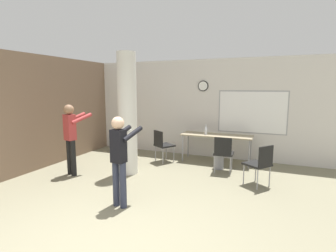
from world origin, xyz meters
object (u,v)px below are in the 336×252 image
(person_playing_front, at_px, (120,154))
(person_watching_back, at_px, (71,134))
(chair_mid_room, at_px, (260,162))
(bottle_on_table, at_px, (206,131))
(chair_table_left, at_px, (162,144))
(chair_table_right, at_px, (223,152))
(folding_table, at_px, (216,137))

(person_playing_front, bearing_deg, person_watching_back, 153.20)
(chair_mid_room, bearing_deg, person_watching_back, -167.86)
(chair_mid_room, bearing_deg, bottle_on_table, 137.32)
(chair_table_left, bearing_deg, chair_table_right, -9.03)
(folding_table, bearing_deg, bottle_on_table, -166.49)
(folding_table, xyz_separation_m, chair_mid_room, (1.20, -1.43, -0.19))
(bottle_on_table, bearing_deg, person_watching_back, -139.06)
(chair_table_right, distance_m, chair_mid_room, 1.05)
(chair_table_right, bearing_deg, person_playing_front, -117.40)
(chair_table_left, distance_m, chair_mid_room, 2.69)
(folding_table, distance_m, chair_mid_room, 1.87)
(bottle_on_table, xyz_separation_m, person_watching_back, (-2.57, -2.23, 0.10))
(person_watching_back, bearing_deg, bottle_on_table, 40.94)
(bottle_on_table, relative_size, chair_table_right, 0.31)
(chair_table_left, xyz_separation_m, person_watching_back, (-1.50, -1.75, 0.45))
(chair_table_right, relative_size, person_playing_front, 0.56)
(folding_table, bearing_deg, person_watching_back, -141.12)
(person_watching_back, bearing_deg, chair_mid_room, 12.14)
(person_watching_back, bearing_deg, chair_table_left, 49.32)
(folding_table, height_order, chair_table_left, chair_table_left)
(chair_table_left, bearing_deg, person_playing_front, -81.23)
(chair_table_right, relative_size, chair_mid_room, 1.00)
(folding_table, relative_size, chair_mid_room, 2.15)
(bottle_on_table, bearing_deg, person_playing_front, -101.46)
(bottle_on_table, height_order, person_watching_back, person_watching_back)
(chair_table_right, xyz_separation_m, person_playing_front, (-1.27, -2.45, 0.40))
(chair_mid_room, bearing_deg, folding_table, 130.02)
(bottle_on_table, xyz_separation_m, chair_mid_room, (1.48, -1.36, -0.34))
(bottle_on_table, distance_m, chair_table_left, 1.22)
(person_playing_front, bearing_deg, chair_table_left, 98.77)
(chair_table_left, relative_size, person_playing_front, 0.56)
(bottle_on_table, xyz_separation_m, chair_table_right, (0.62, -0.75, -0.34))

